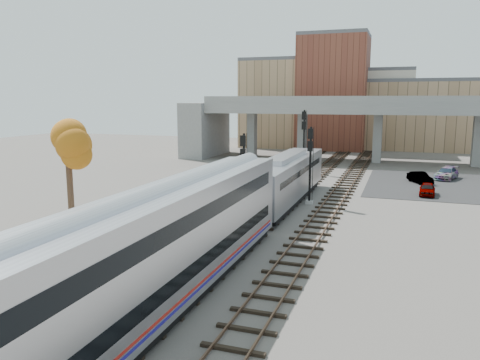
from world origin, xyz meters
The scene contains 16 objects.
ground centered at (0.00, 0.00, 0.00)m, with size 160.00×160.00×0.00m, color #47423D.
platform centered at (-7.25, 0.00, 0.17)m, with size 4.50×60.00×0.35m, color #9E9E99.
yellow_strip centered at (-5.35, 0.00, 0.35)m, with size 0.70×60.00×0.01m, color yellow.
tracks centered at (0.93, 12.50, 0.08)m, with size 10.70×95.00×0.25m.
overpass centered at (4.92, 45.00, 5.81)m, with size 54.00×12.00×9.50m.
buildings_far centered at (1.26, 66.57, 7.88)m, with size 43.00×21.00×20.60m.
parking_lot centered at (14.00, 28.00, 0.02)m, with size 14.00×18.00×0.04m, color black.
locomotive centered at (1.00, 14.19, 2.28)m, with size 3.02×19.05×4.10m.
coach centered at (1.00, -8.42, 2.80)m, with size 3.03×25.00×5.00m.
signal_mast_near centered at (-1.10, 8.76, 3.10)m, with size 0.60×0.64×6.47m.
signal_mast_mid centered at (3.00, 14.52, 3.28)m, with size 0.60×0.64×6.74m.
signal_mast_far centered at (-1.10, 31.87, 3.98)m, with size 0.60×0.64×7.76m.
tree centered at (-11.56, 1.46, 5.77)m, with size 3.60×3.60×7.78m.
car_a centered at (12.91, 21.81, 0.63)m, with size 1.39×3.46×1.18m, color #99999E.
car_b centered at (12.46, 28.55, 0.65)m, with size 1.29×3.69×1.21m, color #99999E.
car_c centered at (15.40, 32.37, 0.71)m, with size 1.87×4.59×1.33m, color #99999E.
Camera 1 is at (10.41, -25.18, 9.04)m, focal length 35.00 mm.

